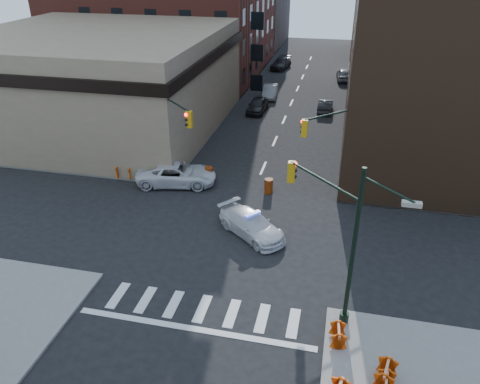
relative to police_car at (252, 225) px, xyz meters
The scene contains 26 objects.
ground 1.28m from the police_car, 164.61° to the right, with size 140.00×140.00×0.00m, color black.
sidewalk_nw 40.40m from the police_car, 126.50° to the left, with size 34.00×54.50×0.15m, color gray.
bank_building 24.54m from the police_car, 138.02° to the left, with size 22.00×22.00×9.00m, color #977E63.
commercial_row_ne 26.01m from the police_car, 61.68° to the left, with size 14.00×34.00×14.00m, color #472E1C.
filler_ne 59.39m from the police_car, 77.33° to the left, with size 16.00×16.00×12.00m, color maroon.
signal_pole_se 8.61m from the police_car, 49.20° to the right, with size 5.40×5.27×8.00m.
signal_pole_nw 9.27m from the police_car, 143.69° to the left, with size 3.58×3.67×8.00m.
signal_pole_ne 7.87m from the police_car, 46.50° to the left, with size 3.67×3.58×8.00m.
tree_ne_near 26.67m from the police_car, 75.87° to the left, with size 3.00×3.00×4.85m.
tree_ne_far 34.45m from the police_car, 79.13° to the left, with size 3.00×3.00×4.85m.
police_car is the anchor object (origin of this frame).
pickup 8.79m from the police_car, 140.94° to the left, with size 2.70×5.85×1.63m, color silver.
parked_car_wnear 23.98m from the police_car, 100.04° to the left, with size 1.74×4.33×1.48m, color black.
parked_car_wfar 29.50m from the police_car, 97.32° to the left, with size 1.55×4.43×1.46m, color gray.
parked_car_wdeep 44.08m from the police_car, 96.02° to the left, with size 2.09×5.14×1.49m, color black.
parked_car_enear 25.53m from the police_car, 83.55° to the left, with size 1.38×3.97×1.31m, color black.
parked_car_efar 39.48m from the police_car, 83.49° to the left, with size 1.88×4.68×1.59m, color gray.
pedestrian_a 12.40m from the police_car, 148.62° to the left, with size 0.69×0.45×1.88m, color black.
pedestrian_b 11.72m from the police_car, 150.17° to the left, with size 0.77×0.60×1.59m, color black.
pedestrian_c 16.08m from the police_car, 149.87° to the left, with size 1.04×0.43×1.77m, color #1C222B.
barrel_road 5.67m from the police_car, 89.11° to the left, with size 0.61×0.61×1.09m, color #D6460A.
barrel_bank 8.11m from the police_car, 124.97° to the left, with size 0.61×0.61×1.09m, color red.
barricade_se_a 9.71m from the police_car, 55.19° to the right, with size 1.10×0.55×0.83m, color #CE6709, non-canonical shape.
barricade_se_b 12.31m from the police_car, 52.62° to the right, with size 1.23×0.62×0.93m, color #C03309, non-canonical shape.
barricade_nw_a 12.06m from the police_car, 150.79° to the left, with size 1.21×0.60×0.91m, color #E6480A, non-canonical shape.
barricade_nw_b 12.22m from the police_car, 153.67° to the left, with size 1.35×0.67×1.01m, color #CB4709, non-canonical shape.
Camera 1 is at (5.71, -23.60, 15.88)m, focal length 35.00 mm.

